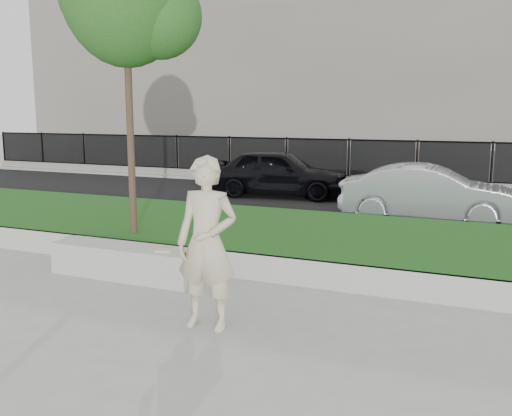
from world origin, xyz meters
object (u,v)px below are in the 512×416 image
at_px(man, 207,243).
at_px(book, 165,251).
at_px(stone_bench, 126,261).
at_px(car_silver, 430,194).
at_px(car_dark, 278,173).

bearing_deg(man, book, 133.83).
bearing_deg(stone_bench, book, -4.75).
relative_size(stone_bench, car_silver, 0.61).
relative_size(stone_bench, man, 1.19).
bearing_deg(car_silver, book, 150.86).
xyz_separation_m(stone_bench, car_dark, (-0.80, 8.47, 0.49)).
xyz_separation_m(man, car_dark, (-2.92, 9.78, -0.27)).
height_order(stone_bench, man, man).
distance_m(stone_bench, car_dark, 8.52).
height_order(man, car_silver, man).
relative_size(man, car_silver, 0.52).
bearing_deg(car_dark, man, -169.35).
height_order(car_dark, car_silver, car_dark).
bearing_deg(car_silver, man, 164.30).
xyz_separation_m(man, book, (-1.38, 1.24, -0.51)).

